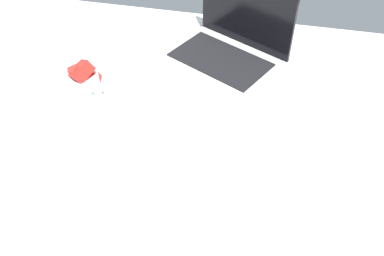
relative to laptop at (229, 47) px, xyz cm
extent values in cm
cube|color=white|center=(-8.82, -44.49, -13.41)|extent=(180.00, 140.00, 18.00)
cube|color=#B7BABC|center=(-1.39, -2.70, -3.41)|extent=(39.87, 35.56, 2.00)
cube|color=black|center=(-2.08, -4.04, -2.21)|extent=(33.57, 28.39, 0.40)
cube|color=black|center=(3.64, 7.07, 8.09)|extent=(29.79, 16.00, 21.00)
cylinder|color=silver|center=(-35.20, -30.35, 1.09)|extent=(9.00, 9.00, 11.00)
cube|color=blue|center=(-35.41, -29.74, -1.34)|extent=(5.37, 6.06, 4.30)
cube|color=#268C33|center=(-34.15, -29.17, 0.40)|extent=(6.72, 7.23, 5.81)
cube|color=#268C33|center=(-33.97, -31.14, 2.15)|extent=(5.55, 5.14, 4.84)
cube|color=red|center=(-34.04, -29.10, 3.89)|extent=(7.11, 7.22, 5.23)
cube|color=red|center=(-35.32, -30.05, 5.63)|extent=(8.52, 8.14, 6.00)
cube|color=red|center=(-34.91, -30.49, 7.37)|extent=(8.24, 8.20, 7.57)
camera|label=1|loc=(12.93, -115.15, 76.97)|focal=41.28mm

